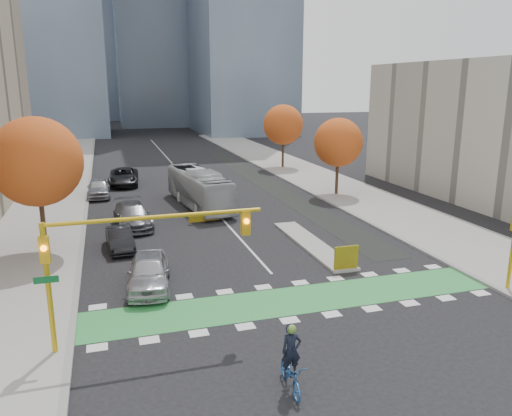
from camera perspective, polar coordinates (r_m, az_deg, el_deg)
ground at (r=22.92m, az=5.90°, el=-11.90°), size 300.00×300.00×0.00m
sidewalk_west at (r=40.55m, az=-23.87°, el=-1.38°), size 7.00×120.00×0.15m
sidewalk_east at (r=45.66m, az=11.93°, el=1.14°), size 7.00×120.00×0.15m
curb_west at (r=40.24m, az=-18.94°, el=-1.04°), size 0.30×120.00×0.16m
curb_east at (r=44.10m, az=7.93°, el=0.86°), size 0.30×120.00×0.16m
bike_crossing at (r=24.17m, az=4.52°, el=-10.42°), size 20.00×3.00×0.01m
centre_line at (r=60.35m, az=-8.87°, el=4.29°), size 0.15×70.00×0.01m
bike_lane_paint at (r=52.36m, az=0.87°, el=2.99°), size 2.50×50.00×0.01m
median_island at (r=32.05m, az=6.34°, el=-4.10°), size 1.60×10.00×0.16m
hazard_board at (r=27.71m, az=10.27°, el=-5.59°), size 1.40×0.12×1.30m
tree_west at (r=31.50m, az=-23.77°, el=4.84°), size 5.20×5.20×8.22m
tree_east_near at (r=45.93m, az=9.38°, el=7.40°), size 4.40×4.40×7.08m
tree_east_far at (r=60.77m, az=3.12°, el=9.48°), size 4.80×4.80×7.65m
traffic_signal_west at (r=19.38m, az=-15.41°, el=-4.38°), size 8.53×0.56×5.20m
cyclist at (r=17.45m, az=4.01°, el=-17.81°), size 0.83×2.09×2.37m
bus at (r=41.84m, az=-6.49°, el=2.26°), size 3.89×11.33×3.09m
parked_car_a at (r=25.69m, az=-12.15°, el=-7.14°), size 2.63×5.24×1.71m
parked_car_b at (r=31.96m, az=-15.29°, el=-3.44°), size 1.75×4.25×1.37m
parked_car_c at (r=36.76m, az=-13.92°, el=-0.83°), size 2.77×5.94×1.68m
parked_car_d at (r=52.35m, az=-14.90°, el=3.47°), size 3.29×6.35×1.71m
parked_car_e at (r=47.42m, az=-17.55°, el=2.21°), size 2.04×4.95×1.68m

